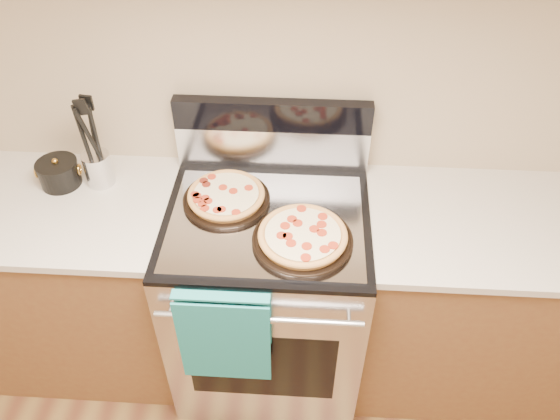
# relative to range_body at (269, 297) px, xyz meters

# --- Properties ---
(wall_back) EXTENTS (4.00, 0.00, 4.00)m
(wall_back) POSITION_rel_range_body_xyz_m (0.00, 0.35, 0.90)
(wall_back) COLOR tan
(wall_back) RESTS_ON ground
(range_body) EXTENTS (0.76, 0.68, 0.90)m
(range_body) POSITION_rel_range_body_xyz_m (0.00, 0.00, 0.00)
(range_body) COLOR #B7B7BC
(range_body) RESTS_ON ground
(oven_window) EXTENTS (0.56, 0.01, 0.40)m
(oven_window) POSITION_rel_range_body_xyz_m (0.00, -0.34, 0.00)
(oven_window) COLOR black
(oven_window) RESTS_ON range_body
(cooktop) EXTENTS (0.76, 0.68, 0.02)m
(cooktop) POSITION_rel_range_body_xyz_m (0.00, 0.00, 0.46)
(cooktop) COLOR black
(cooktop) RESTS_ON range_body
(backsplash_lower) EXTENTS (0.76, 0.06, 0.18)m
(backsplash_lower) POSITION_rel_range_body_xyz_m (0.00, 0.31, 0.56)
(backsplash_lower) COLOR silver
(backsplash_lower) RESTS_ON cooktop
(backsplash_upper) EXTENTS (0.76, 0.06, 0.12)m
(backsplash_upper) POSITION_rel_range_body_xyz_m (0.00, 0.31, 0.71)
(backsplash_upper) COLOR black
(backsplash_upper) RESTS_ON backsplash_lower
(oven_handle) EXTENTS (0.70, 0.03, 0.03)m
(oven_handle) POSITION_rel_range_body_xyz_m (0.00, -0.38, 0.35)
(oven_handle) COLOR silver
(oven_handle) RESTS_ON range_body
(dish_towel) EXTENTS (0.32, 0.05, 0.42)m
(dish_towel) POSITION_rel_range_body_xyz_m (-0.12, -0.38, 0.25)
(dish_towel) COLOR #19797E
(dish_towel) RESTS_ON oven_handle
(foil_sheet) EXTENTS (0.70, 0.55, 0.01)m
(foil_sheet) POSITION_rel_range_body_xyz_m (0.00, -0.03, 0.47)
(foil_sheet) COLOR gray
(foil_sheet) RESTS_ON cooktop
(cabinet_left) EXTENTS (1.00, 0.62, 0.88)m
(cabinet_left) POSITION_rel_range_body_xyz_m (-0.88, 0.03, -0.01)
(cabinet_left) COLOR brown
(cabinet_left) RESTS_ON ground
(countertop_left) EXTENTS (1.02, 0.64, 0.03)m
(countertop_left) POSITION_rel_range_body_xyz_m (-0.88, 0.03, 0.45)
(countertop_left) COLOR #BCB4A9
(countertop_left) RESTS_ON cabinet_left
(cabinet_right) EXTENTS (1.00, 0.62, 0.88)m
(cabinet_right) POSITION_rel_range_body_xyz_m (0.88, 0.03, -0.01)
(cabinet_right) COLOR brown
(cabinet_right) RESTS_ON ground
(countertop_right) EXTENTS (1.02, 0.64, 0.03)m
(countertop_right) POSITION_rel_range_body_xyz_m (0.88, 0.03, 0.45)
(countertop_right) COLOR #BCB4A9
(countertop_right) RESTS_ON cabinet_right
(pepperoni_pizza_back) EXTENTS (0.36, 0.36, 0.04)m
(pepperoni_pizza_back) POSITION_rel_range_body_xyz_m (-0.16, 0.07, 0.50)
(pepperoni_pizza_back) COLOR #AC6934
(pepperoni_pizza_back) RESTS_ON foil_sheet
(pepperoni_pizza_front) EXTENTS (0.36, 0.36, 0.05)m
(pepperoni_pizza_front) POSITION_rel_range_body_xyz_m (0.13, -0.13, 0.50)
(pepperoni_pizza_front) COLOR #AC6934
(pepperoni_pizza_front) RESTS_ON foil_sheet
(utensil_crock) EXTENTS (0.13, 0.13, 0.13)m
(utensil_crock) POSITION_rel_range_body_xyz_m (-0.67, 0.17, 0.53)
(utensil_crock) COLOR silver
(utensil_crock) RESTS_ON countertop_left
(saucepan) EXTENTS (0.18, 0.18, 0.09)m
(saucepan) POSITION_rel_range_body_xyz_m (-0.83, 0.15, 0.51)
(saucepan) COLOR black
(saucepan) RESTS_ON countertop_left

